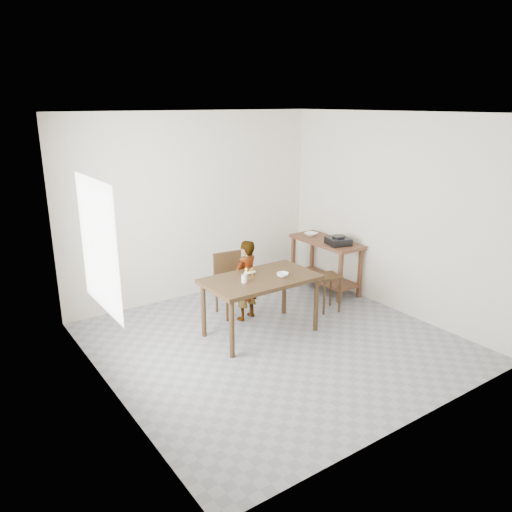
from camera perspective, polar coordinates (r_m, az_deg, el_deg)
floor at (r=6.21m, az=2.13°, el=-9.94°), size 4.00×4.00×0.04m
ceiling at (r=5.53m, az=2.46°, el=16.24°), size 4.00×4.00×0.04m
wall_back at (r=7.39m, az=-7.21°, el=5.66°), size 4.00×0.04×2.70m
wall_front at (r=4.35m, az=18.50°, el=-3.36°), size 4.00×0.04×2.70m
wall_left at (r=4.83m, az=-17.27°, el=-1.23°), size 0.04×4.00×2.70m
wall_right at (r=7.09m, az=15.51°, el=4.68°), size 0.04×4.00×2.70m
window_pane at (r=4.98m, az=-17.59°, el=1.11°), size 0.02×1.10×1.30m
dining_table at (r=6.26m, az=0.52°, el=-5.69°), size 1.40×0.80×0.75m
prep_counter at (r=7.78m, az=7.92°, el=-1.01°), size 0.50×1.20×0.80m
child at (r=6.62m, az=-1.19°, el=-2.80°), size 0.46×0.37×1.09m
dining_chair at (r=6.81m, az=-2.61°, el=-3.34°), size 0.46×0.46×0.85m
stool at (r=7.05m, az=8.18°, el=-4.17°), size 0.35×0.35×0.52m
glass_tumbler at (r=5.95m, az=-1.35°, el=-2.61°), size 0.09×0.09×0.09m
small_bowl at (r=6.16m, az=3.05°, el=-2.15°), size 0.19×0.19×0.05m
banana at (r=6.21m, az=-0.72°, el=-1.89°), size 0.19×0.16×0.06m
serving_bowl at (r=7.88m, az=6.29°, el=2.49°), size 0.25×0.25×0.05m
gas_burner at (r=7.43m, az=9.39°, el=1.68°), size 0.38×0.38×0.10m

